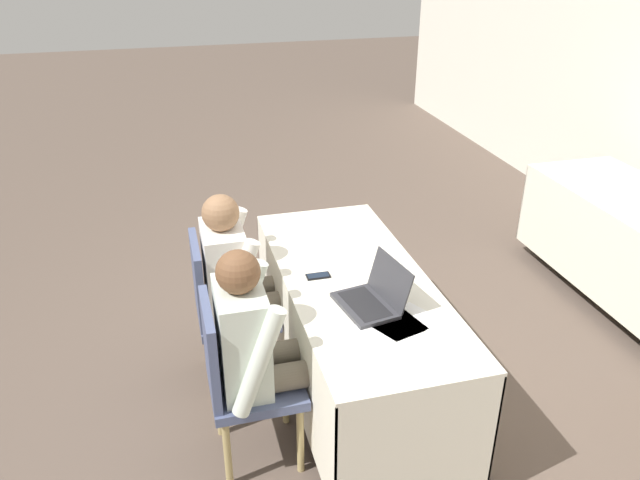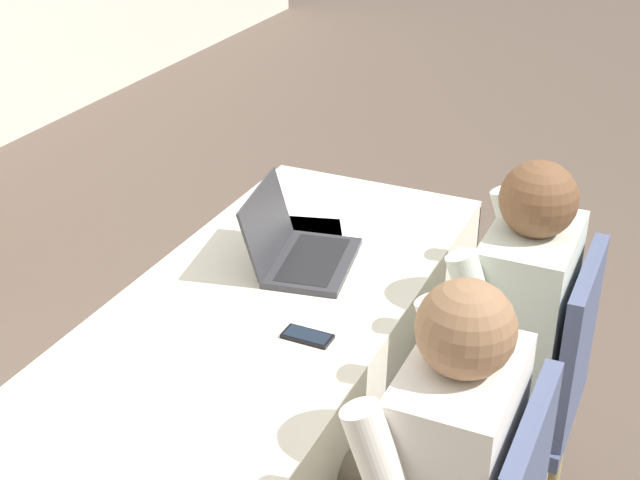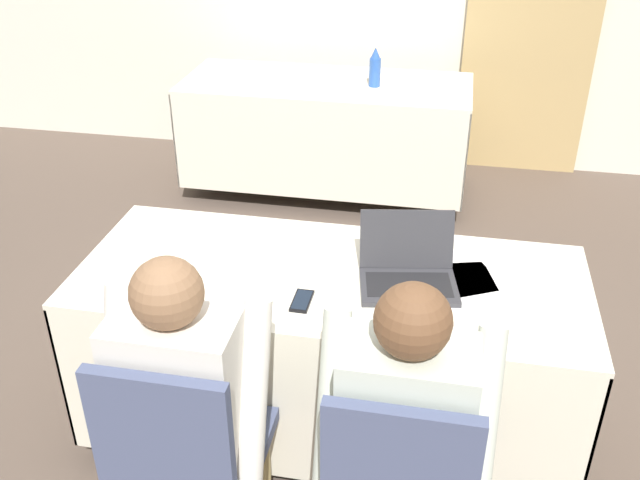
# 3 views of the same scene
# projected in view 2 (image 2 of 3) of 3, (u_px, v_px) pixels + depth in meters

# --- Properties ---
(conference_table_near) EXTENTS (1.81, 0.74, 0.76)m
(conference_table_near) POSITION_uv_depth(u_px,v_px,m) (255.00, 367.00, 2.44)
(conference_table_near) COLOR silver
(conference_table_near) RESTS_ON ground_plane
(laptop) EXTENTS (0.37, 0.33, 0.22)m
(laptop) POSITION_uv_depth(u_px,v_px,m) (299.00, 251.00, 2.56)
(laptop) COLOR #333338
(laptop) RESTS_ON conference_table_near
(cell_phone) EXTENTS (0.06, 0.13, 0.01)m
(cell_phone) POSITION_uv_depth(u_px,v_px,m) (307.00, 336.00, 2.23)
(cell_phone) COLOR black
(cell_phone) RESTS_ON conference_table_near
(paper_beside_laptop) EXTENTS (0.28, 0.34, 0.00)m
(paper_beside_laptop) POSITION_uv_depth(u_px,v_px,m) (321.00, 233.00, 2.75)
(paper_beside_laptop) COLOR white
(paper_beside_laptop) RESTS_ON conference_table_near
(paper_centre_table) EXTENTS (0.32, 0.36, 0.00)m
(paper_centre_table) POSITION_uv_depth(u_px,v_px,m) (294.00, 231.00, 2.76)
(paper_centre_table) COLOR white
(paper_centre_table) RESTS_ON conference_table_near
(chair_near_right) EXTENTS (0.44, 0.44, 0.91)m
(chair_near_right) POSITION_uv_depth(u_px,v_px,m) (525.00, 384.00, 2.49)
(chair_near_right) COLOR tan
(chair_near_right) RESTS_ON ground_plane
(person_checkered_shirt) EXTENTS (0.50, 0.52, 1.17)m
(person_checkered_shirt) POSITION_uv_depth(u_px,v_px,m) (417.00, 477.00, 1.93)
(person_checkered_shirt) COLOR #665B4C
(person_checkered_shirt) RESTS_ON ground_plane
(person_white_shirt) EXTENTS (0.50, 0.52, 1.17)m
(person_white_shirt) POSITION_uv_depth(u_px,v_px,m) (494.00, 328.00, 2.45)
(person_white_shirt) COLOR #665B4C
(person_white_shirt) RESTS_ON ground_plane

